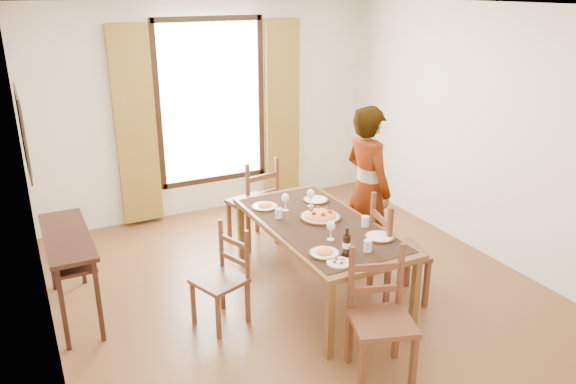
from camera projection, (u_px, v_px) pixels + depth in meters
name	position (u px, v px, depth m)	size (l,w,h in m)	color
ground	(301.00, 292.00, 5.56)	(5.00, 5.00, 0.00)	#4F3818
room_shell	(295.00, 138.00, 5.13)	(4.60, 5.10, 2.74)	silver
console_table	(68.00, 246.00, 4.97)	(0.38, 1.20, 0.80)	black
dining_table	(319.00, 229.00, 5.29)	(0.97, 1.97, 0.76)	brown
chair_west	(222.00, 280.00, 4.93)	(0.51, 0.51, 0.90)	brown
chair_north	(254.00, 204.00, 6.44)	(0.55, 0.55, 1.05)	brown
chair_south	(380.00, 320.00, 4.24)	(0.57, 0.57, 1.03)	brown
chair_east	(396.00, 254.00, 5.26)	(0.55, 0.55, 1.05)	brown
man	(367.00, 188.00, 5.81)	(0.46, 0.67, 1.74)	gray
plate_sw	(324.00, 251.00, 4.65)	(0.27, 0.27, 0.05)	silver
plate_se	(380.00, 235.00, 4.95)	(0.27, 0.27, 0.05)	silver
plate_nw	(265.00, 205.00, 5.62)	(0.27, 0.27, 0.05)	silver
plate_ne	(316.00, 198.00, 5.79)	(0.27, 0.27, 0.05)	silver
pasta_platter	(320.00, 214.00, 5.35)	(0.40, 0.40, 0.10)	red
caprese_plate	(339.00, 261.00, 4.50)	(0.20, 0.20, 0.04)	silver
wine_glass_a	(331.00, 230.00, 4.89)	(0.08, 0.08, 0.18)	white
wine_glass_b	(311.00, 198.00, 5.63)	(0.08, 0.08, 0.18)	white
wine_glass_c	(285.00, 202.00, 5.52)	(0.08, 0.08, 0.18)	white
tumbler_a	(365.00, 221.00, 5.18)	(0.07, 0.07, 0.10)	silver
tumbler_b	(279.00, 213.00, 5.36)	(0.07, 0.07, 0.10)	silver
tumbler_c	(368.00, 246.00, 4.70)	(0.07, 0.07, 0.10)	silver
wine_bottle	(347.00, 242.00, 4.59)	(0.07, 0.07, 0.25)	black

